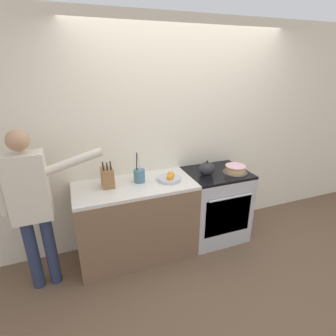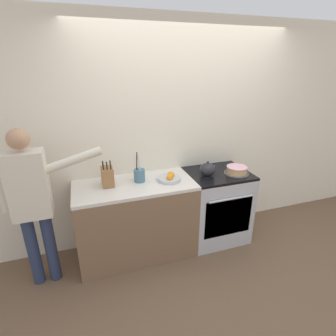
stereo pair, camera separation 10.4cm
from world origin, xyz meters
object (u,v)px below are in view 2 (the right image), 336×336
Objects in this scene: tea_kettle at (208,169)px; fruit_bowl at (169,178)px; layer_cake at (237,170)px; utensil_crock at (139,175)px; knife_block at (107,176)px; person_baker at (32,198)px; stove_range at (216,205)px.

tea_kettle reaches higher than fruit_bowl.
utensil_crock is (-1.13, 0.15, 0.03)m from layer_cake.
knife_block is at bearing 174.74° from tea_kettle.
person_baker is (-2.17, -0.02, 0.02)m from layer_cake.
tea_kettle is 0.77× the size of knife_block.
person_baker is (-0.71, -0.18, -0.04)m from knife_block.
fruit_bowl is 1.37m from person_baker.
utensil_crock reaches higher than fruit_bowl.
stove_range is 3.09× the size of layer_cake.
person_baker is (-1.82, -0.08, -0.01)m from tea_kettle.
layer_cake is at bearing -4.69° from fruit_bowl.
tea_kettle is at bearing -165.83° from stove_range.
person_baker is at bearing -176.19° from fruit_bowl.
utensil_crock is at bearing 176.62° from stove_range.
stove_range is 2.73× the size of utensil_crock.
layer_cake is 2.17m from person_baker.
tea_kettle reaches higher than layer_cake.
knife_block is 0.88× the size of utensil_crock.
layer_cake is at bearing -9.30° from tea_kettle.
tea_kettle is at bearing 3.79° from person_baker.
knife_block is at bearing 177.27° from stove_range.
layer_cake is 1.00× the size of knife_block.
knife_block is 0.73m from person_baker.
person_baker is at bearing -176.45° from stove_range.
layer_cake is (0.18, -0.10, 0.49)m from stove_range.
fruit_bowl is at bearing -8.12° from knife_block.
fruit_bowl is at bearing 5.04° from person_baker.
stove_range is 0.79m from fruit_bowl.
layer_cake is 1.29× the size of tea_kettle.
layer_cake is 0.88× the size of utensil_crock.
stove_range is 0.53m from layer_cake.
utensil_crock reaches higher than knife_block.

